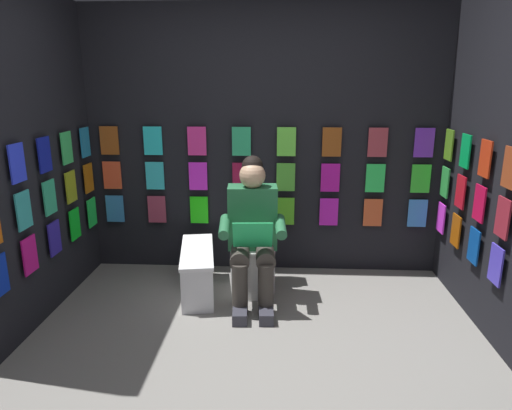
% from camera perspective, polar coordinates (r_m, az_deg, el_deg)
% --- Properties ---
extents(ground_plane, '(30.00, 30.00, 0.00)m').
position_cam_1_polar(ground_plane, '(2.95, -0.55, -21.44)').
color(ground_plane, gray).
extents(display_wall_back, '(3.36, 0.14, 2.43)m').
position_cam_1_polar(display_wall_back, '(4.24, 1.03, 7.72)').
color(display_wall_back, black).
rests_on(display_wall_back, ground).
extents(display_wall_left, '(0.14, 1.79, 2.43)m').
position_cam_1_polar(display_wall_left, '(3.64, 27.90, 4.71)').
color(display_wall_left, black).
rests_on(display_wall_left, ground).
extents(display_wall_right, '(0.14, 1.79, 2.43)m').
position_cam_1_polar(display_wall_right, '(3.78, -26.01, 5.27)').
color(display_wall_right, black).
rests_on(display_wall_right, ground).
extents(toilet, '(0.42, 0.57, 0.77)m').
position_cam_1_polar(toilet, '(3.97, -0.41, -6.00)').
color(toilet, white).
rests_on(toilet, ground).
extents(person_reading, '(0.54, 0.70, 1.19)m').
position_cam_1_polar(person_reading, '(3.66, -0.43, -3.29)').
color(person_reading, '#286B42').
rests_on(person_reading, ground).
extents(comic_longbox_near, '(0.40, 0.85, 0.39)m').
position_cam_1_polar(comic_longbox_near, '(3.97, -7.30, -8.18)').
color(comic_longbox_near, silver).
rests_on(comic_longbox_near, ground).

